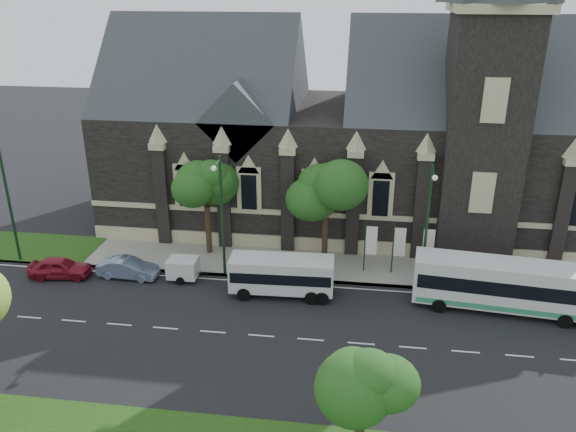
% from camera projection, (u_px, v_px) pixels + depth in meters
% --- Properties ---
extents(ground, '(160.00, 160.00, 0.00)m').
position_uv_depth(ground, '(261.00, 336.00, 34.56)').
color(ground, black).
rests_on(ground, ground).
extents(sidewalk, '(80.00, 5.00, 0.15)m').
position_uv_depth(sidewalk, '(284.00, 263.00, 43.23)').
color(sidewalk, gray).
rests_on(sidewalk, ground).
extents(museum, '(40.00, 17.70, 29.90)m').
position_uv_depth(museum, '(359.00, 131.00, 48.00)').
color(museum, black).
rests_on(museum, ground).
extents(tree_park_east, '(3.40, 3.40, 6.28)m').
position_uv_depth(tree_park_east, '(367.00, 382.00, 23.48)').
color(tree_park_east, black).
rests_on(tree_park_east, ground).
extents(tree_walk_right, '(4.08, 4.08, 7.80)m').
position_uv_depth(tree_walk_right, '(329.00, 188.00, 41.74)').
color(tree_walk_right, black).
rests_on(tree_walk_right, ground).
extents(tree_walk_left, '(3.91, 3.91, 7.64)m').
position_uv_depth(tree_walk_left, '(209.00, 184.00, 42.89)').
color(tree_walk_left, black).
rests_on(tree_walk_left, ground).
extents(street_lamp_near, '(0.36, 1.88, 9.00)m').
position_uv_depth(street_lamp_near, '(428.00, 221.00, 37.85)').
color(street_lamp_near, '#16331D').
rests_on(street_lamp_near, ground).
extents(street_lamp_mid, '(0.36, 1.88, 9.00)m').
position_uv_depth(street_lamp_mid, '(221.00, 211.00, 39.60)').
color(street_lamp_mid, '#16331D').
rests_on(street_lamp_mid, ground).
extents(street_lamp_far, '(0.36, 1.88, 9.00)m').
position_uv_depth(street_lamp_far, '(7.00, 199.00, 41.60)').
color(street_lamp_far, '#16331D').
rests_on(street_lamp_far, ground).
extents(banner_flag_left, '(0.90, 0.10, 4.00)m').
position_uv_depth(banner_flag_left, '(369.00, 243.00, 41.11)').
color(banner_flag_left, '#16331D').
rests_on(banner_flag_left, ground).
extents(banner_flag_center, '(0.90, 0.10, 4.00)m').
position_uv_depth(banner_flag_center, '(397.00, 245.00, 40.86)').
color(banner_flag_center, '#16331D').
rests_on(banner_flag_center, ground).
extents(banner_flag_right, '(0.90, 0.10, 4.00)m').
position_uv_depth(banner_flag_right, '(426.00, 246.00, 40.61)').
color(banner_flag_right, '#16331D').
rests_on(banner_flag_right, ground).
extents(tour_coach, '(11.80, 3.68, 3.39)m').
position_uv_depth(tour_coach, '(507.00, 285.00, 36.53)').
color(tour_coach, silver).
rests_on(tour_coach, ground).
extents(shuttle_bus, '(7.05, 2.69, 2.69)m').
position_uv_depth(shuttle_bus, '(282.00, 274.00, 38.55)').
color(shuttle_bus, silver).
rests_on(shuttle_bus, ground).
extents(box_trailer, '(3.03, 1.78, 1.62)m').
position_uv_depth(box_trailer, '(183.00, 268.00, 40.73)').
color(box_trailer, silver).
rests_on(box_trailer, ground).
extents(sedan, '(4.40, 1.71, 1.43)m').
position_uv_depth(sedan, '(128.00, 268.00, 41.13)').
color(sedan, slate).
rests_on(sedan, ground).
extents(car_far_red, '(4.57, 2.28, 1.50)m').
position_uv_depth(car_far_red, '(60.00, 268.00, 41.14)').
color(car_far_red, maroon).
rests_on(car_far_red, ground).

